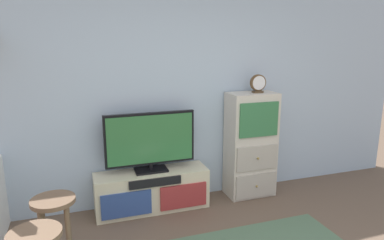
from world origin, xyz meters
TOP-DOWN VIEW (x-y plane):
  - back_wall at (0.00, 2.46)m, footprint 6.40×0.12m
  - media_console at (-0.30, 2.19)m, footprint 1.27×0.38m
  - television at (-0.30, 2.22)m, footprint 1.00×0.22m
  - side_cabinet at (0.94, 2.20)m, footprint 0.58×0.38m
  - desk_clock at (1.00, 2.19)m, footprint 0.19×0.08m
  - bar_stool_far at (-1.27, 1.29)m, footprint 0.34×0.34m

SIDE VIEW (x-z plane):
  - media_console at x=-0.30m, z-range 0.00..0.45m
  - bar_stool_far at x=-1.27m, z-range 0.17..0.86m
  - side_cabinet at x=0.94m, z-range 0.00..1.28m
  - television at x=-0.30m, z-range 0.48..1.15m
  - back_wall at x=0.00m, z-range 0.00..2.70m
  - desk_clock at x=1.00m, z-range 1.28..1.50m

